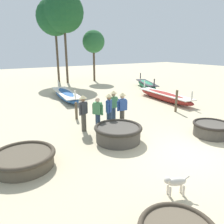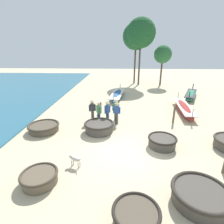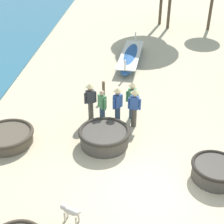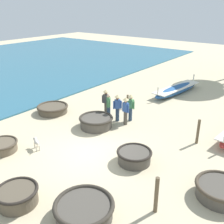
{
  "view_description": "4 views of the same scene",
  "coord_description": "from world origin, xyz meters",
  "views": [
    {
      "loc": [
        -6.2,
        -4.54,
        3.63
      ],
      "look_at": [
        -1.29,
        3.22,
        0.95
      ],
      "focal_mm": 35.0,
      "sensor_mm": 36.0,
      "label": 1
    },
    {
      "loc": [
        -0.27,
        -8.04,
        5.17
      ],
      "look_at": [
        -0.8,
        3.61,
        0.91
      ],
      "focal_mm": 28.0,
      "sensor_mm": 36.0,
      "label": 2
    },
    {
      "loc": [
        -0.86,
        -7.23,
        7.07
      ],
      "look_at": [
        -1.32,
        2.82,
        1.1
      ],
      "focal_mm": 50.0,
      "sensor_mm": 36.0,
      "label": 3
    },
    {
      "loc": [
        7.43,
        -7.92,
        6.61
      ],
      "look_at": [
        -0.57,
        2.46,
        1.14
      ],
      "focal_mm": 42.0,
      "sensor_mm": 36.0,
      "label": 4
    }
  ],
  "objects": [
    {
      "name": "fisherman_crouching",
      "position": [
        -1.76,
        3.66,
        0.84
      ],
      "size": [
        0.37,
        0.46,
        1.57
      ],
      "color": "#2D425B",
      "rests_on": "ground"
    },
    {
      "name": "fisherman_with_hat",
      "position": [
        -2.27,
        4.05,
        0.96
      ],
      "size": [
        0.5,
        0.36,
        1.67
      ],
      "color": "#4C473D",
      "rests_on": "ground"
    },
    {
      "name": "mooring_post_mid_beach",
      "position": [
        3.69,
        4.0,
        0.65
      ],
      "size": [
        0.14,
        0.14,
        1.31
      ],
      "primitive_type": "cylinder",
      "color": "brown",
      "rests_on": "ground"
    },
    {
      "name": "tree_tall_back",
      "position": [
        2.5,
        18.29,
        7.13
      ],
      "size": [
        4.02,
        4.02,
        9.16
      ],
      "color": "#4C3D2D",
      "rests_on": "ground"
    },
    {
      "name": "long_boat_ochre_hull",
      "position": [
        5.26,
        6.47,
        0.33
      ],
      "size": [
        1.52,
        5.63,
        1.13
      ],
      "color": "maroon",
      "rests_on": "ground"
    },
    {
      "name": "coracle_nearest",
      "position": [
        0.28,
        -4.12,
        0.34
      ],
      "size": [
        1.51,
        1.51,
        0.63
      ],
      "color": "brown",
      "rests_on": "ground"
    },
    {
      "name": "long_boat_white_hull",
      "position": [
        -0.56,
        10.8,
        0.31
      ],
      "size": [
        1.78,
        5.65,
        1.07
      ],
      "color": "#285693",
      "rests_on": "ground"
    },
    {
      "name": "coracle_center",
      "position": [
        2.12,
        0.6,
        0.32
      ],
      "size": [
        1.59,
        1.59,
        0.58
      ],
      "color": "#4C473F",
      "rests_on": "ground"
    },
    {
      "name": "coracle_beside_post",
      "position": [
        -3.46,
        -2.47,
        0.27
      ],
      "size": [
        1.51,
        1.51,
        0.49
      ],
      "color": "brown",
      "rests_on": "ground"
    },
    {
      "name": "coracle_far_right",
      "position": [
        -1.59,
        2.28,
        0.35
      ],
      "size": [
        1.94,
        1.94,
        0.65
      ],
      "color": "#4C473F",
      "rests_on": "ground"
    },
    {
      "name": "fisherman_hauling",
      "position": [
        -0.55,
        4.25,
        0.96
      ],
      "size": [
        0.53,
        0.36,
        1.67
      ],
      "color": "#2D425B",
      "rests_on": "ground"
    },
    {
      "name": "ground_plane",
      "position": [
        0.0,
        0.0,
        0.0
      ],
      "size": [
        80.0,
        80.0,
        0.0
      ],
      "primitive_type": "plane",
      "color": "#C6B793"
    },
    {
      "name": "long_boat_green_hull",
      "position": [
        7.58,
        11.11,
        0.34
      ],
      "size": [
        2.93,
        4.9,
        1.18
      ],
      "color": "#237551",
      "rests_on": "ground"
    },
    {
      "name": "coracle_front_right",
      "position": [
        -5.25,
        2.21,
        0.27
      ],
      "size": [
        2.01,
        2.01,
        0.5
      ],
      "color": "brown",
      "rests_on": "ground"
    },
    {
      "name": "fisherman_by_coracle",
      "position": [
        -0.47,
        3.61,
        0.96
      ],
      "size": [
        0.52,
        0.36,
        1.67
      ],
      "color": "#4C473D",
      "rests_on": "ground"
    },
    {
      "name": "tree_left_mid",
      "position": [
        5.69,
        18.06,
        4.33
      ],
      "size": [
        2.46,
        2.46,
        5.6
      ],
      "color": "#4C3D2D",
      "rests_on": "ground"
    },
    {
      "name": "mooring_post_shoreline",
      "position": [
        -1.86,
        5.85,
        0.46
      ],
      "size": [
        0.14,
        0.14,
        0.93
      ],
      "primitive_type": "cylinder",
      "color": "brown",
      "rests_on": "ground"
    },
    {
      "name": "dog",
      "position": [
        -2.29,
        -1.34,
        0.37
      ],
      "size": [
        0.65,
        0.39,
        0.55
      ],
      "color": "beige",
      "rests_on": "ground"
    },
    {
      "name": "tree_rightmost",
      "position": [
        1.95,
        19.53,
        6.78
      ],
      "size": [
        3.83,
        3.83,
        8.72
      ],
      "color": "#4C3D2D",
      "rests_on": "ground"
    },
    {
      "name": "coracle_weathered",
      "position": [
        2.61,
        -3.17,
        0.32
      ],
      "size": [
        2.04,
        2.04,
        0.59
      ],
      "color": "#4C473F",
      "rests_on": "ground"
    },
    {
      "name": "fisherman_standing_right",
      "position": [
        -1.14,
        3.73,
        0.96
      ],
      "size": [
        0.4,
        0.4,
        1.67
      ],
      "color": "#2D425B",
      "rests_on": "ground"
    }
  ]
}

